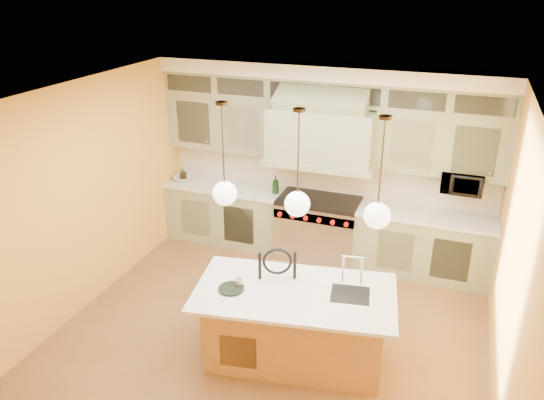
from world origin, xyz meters
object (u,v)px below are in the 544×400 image
at_px(range, 318,227).
at_px(counter_stool, 278,299).
at_px(kitchen_island, 295,323).
at_px(microwave, 462,182).

height_order(range, counter_stool, counter_stool).
xyz_separation_m(range, counter_stool, (0.20, -2.41, 0.26)).
distance_m(kitchen_island, microwave, 3.10).
height_order(range, kitchen_island, kitchen_island).
height_order(kitchen_island, counter_stool, kitchen_island).
height_order(range, microwave, microwave).
bearing_deg(counter_stool, microwave, 33.72).
relative_size(kitchen_island, counter_stool, 1.77).
xyz_separation_m(kitchen_island, microwave, (1.54, 2.50, 0.98)).
relative_size(range, microwave, 2.21).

